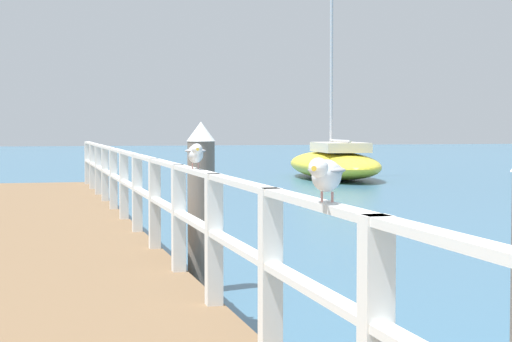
{
  "coord_description": "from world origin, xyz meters",
  "views": [
    {
      "loc": [
        -0.22,
        0.67,
        1.71
      ],
      "look_at": [
        2.49,
        11.47,
        1.16
      ],
      "focal_mm": 64.18,
      "sensor_mm": 36.0,
      "label": 1
    }
  ],
  "objects_px": {
    "dock_piling_far": "(201,206)",
    "seagull_foreground": "(326,174)",
    "seagull_background": "(195,153)",
    "boat_0": "(334,163)"
  },
  "relations": [
    {
      "from": "dock_piling_far",
      "to": "seagull_foreground",
      "type": "distance_m",
      "value": 5.25
    },
    {
      "from": "seagull_foreground",
      "to": "seagull_background",
      "type": "distance_m",
      "value": 3.42
    },
    {
      "from": "seagull_foreground",
      "to": "boat_0",
      "type": "xyz_separation_m",
      "value": [
        8.29,
        24.02,
        -0.98
      ]
    },
    {
      "from": "dock_piling_far",
      "to": "boat_0",
      "type": "distance_m",
      "value": 20.42
    },
    {
      "from": "seagull_background",
      "to": "boat_0",
      "type": "bearing_deg",
      "value": -105.51
    },
    {
      "from": "dock_piling_far",
      "to": "boat_0",
      "type": "bearing_deg",
      "value": 67.21
    },
    {
      "from": "dock_piling_far",
      "to": "seagull_foreground",
      "type": "xyz_separation_m",
      "value": [
        -0.38,
        -5.2,
        0.6
      ]
    },
    {
      "from": "dock_piling_far",
      "to": "seagull_background",
      "type": "relative_size",
      "value": 3.67
    },
    {
      "from": "dock_piling_far",
      "to": "seagull_background",
      "type": "bearing_deg",
      "value": -102.09
    },
    {
      "from": "seagull_foreground",
      "to": "boat_0",
      "type": "relative_size",
      "value": 0.05
    }
  ]
}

